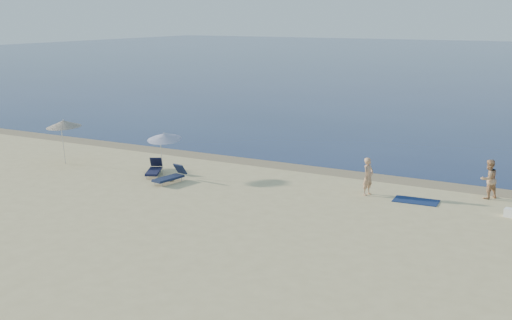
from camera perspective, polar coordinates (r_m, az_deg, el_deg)
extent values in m
cube|color=#847254|center=(30.55, 9.23, -1.32)|extent=(240.00, 1.60, 0.00)
imported|color=tan|center=(27.10, 9.94, -1.45)|extent=(0.51, 0.65, 1.59)
imported|color=tan|center=(27.87, 19.98, -1.60)|extent=(0.98, 1.01, 1.63)
cube|color=#0E1C46|center=(26.79, 14.04, -3.54)|extent=(1.84, 1.10, 0.03)
cube|color=white|center=(25.81, 21.63, -4.37)|extent=(0.41, 0.36, 0.32)
cylinder|color=silver|center=(30.25, -8.39, 0.29)|extent=(0.09, 0.28, 1.87)
cone|color=white|center=(30.25, -8.17, 2.09)|extent=(1.91, 1.93, 0.50)
sphere|color=silver|center=(30.22, -8.18, 2.39)|extent=(0.05, 0.05, 0.05)
cylinder|color=silver|center=(33.55, -16.76, 1.32)|extent=(0.09, 0.16, 2.10)
cone|color=beige|center=(33.44, -16.73, 3.11)|extent=(2.28, 2.29, 0.43)
sphere|color=silver|center=(33.41, -16.75, 3.42)|extent=(0.06, 0.06, 0.06)
cube|color=#121633|center=(30.30, -9.09, -1.01)|extent=(1.19, 1.59, 0.10)
cube|color=#121633|center=(30.95, -8.87, -0.17)|extent=(0.66, 0.58, 0.49)
cylinder|color=#A5A5AD|center=(30.28, -8.67, -1.22)|extent=(0.03, 0.03, 0.22)
cube|color=#161F3D|center=(28.92, -7.81, -1.63)|extent=(0.80, 1.60, 0.10)
cube|color=#161F3D|center=(29.38, -6.77, -0.80)|extent=(0.61, 0.46, 0.49)
cylinder|color=#A5A5AD|center=(28.80, -7.49, -1.91)|extent=(0.03, 0.03, 0.22)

